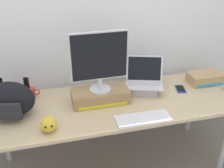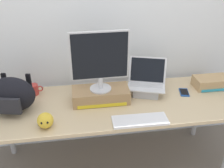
# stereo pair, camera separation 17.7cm
# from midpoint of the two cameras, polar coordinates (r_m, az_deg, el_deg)

# --- Properties ---
(ground_plane) EXTENTS (20.00, 20.00, 0.00)m
(ground_plane) POSITION_cam_midpoint_polar(r_m,az_deg,el_deg) (2.63, 2.02, -17.36)
(ground_plane) COLOR #70665B
(back_wall) EXTENTS (7.00, 0.10, 2.60)m
(back_wall) POSITION_cam_midpoint_polar(r_m,az_deg,el_deg) (2.37, 0.43, 14.12)
(back_wall) COLOR silver
(back_wall) RESTS_ON ground
(desk) EXTENTS (2.08, 0.74, 0.71)m
(desk) POSITION_cam_midpoint_polar(r_m,az_deg,el_deg) (2.21, 2.30, -5.54)
(desk) COLOR tan
(desk) RESTS_ON ground
(toner_box_yellow) EXTENTS (0.48, 0.23, 0.11)m
(toner_box_yellow) POSITION_cam_midpoint_polar(r_m,az_deg,el_deg) (2.18, -0.20, -2.49)
(toner_box_yellow) COLOR #9E7A51
(toner_box_yellow) RESTS_ON desk
(desktop_monitor) EXTENTS (0.47, 0.18, 0.50)m
(desktop_monitor) POSITION_cam_midpoint_polar(r_m,az_deg,el_deg) (2.03, -0.21, 5.38)
(desktop_monitor) COLOR silver
(desktop_monitor) RESTS_ON toner_box_yellow
(open_laptop) EXTENTS (0.38, 0.33, 0.31)m
(open_laptop) POSITION_cam_midpoint_polar(r_m,az_deg,el_deg) (2.32, 9.79, -0.56)
(open_laptop) COLOR #ADADB2
(open_laptop) RESTS_ON desk
(external_keyboard) EXTENTS (0.42, 0.16, 0.02)m
(external_keyboard) POSITION_cam_midpoint_polar(r_m,az_deg,el_deg) (1.98, 8.83, -8.04)
(external_keyboard) COLOR white
(external_keyboard) RESTS_ON desk
(messenger_backpack) EXTENTS (0.41, 0.31, 0.29)m
(messenger_backpack) POSITION_cam_midpoint_polar(r_m,az_deg,el_deg) (2.13, -19.21, -2.31)
(messenger_backpack) COLOR black
(messenger_backpack) RESTS_ON desk
(coffee_mug) EXTENTS (0.13, 0.09, 0.09)m
(coffee_mug) POSITION_cam_midpoint_polar(r_m,az_deg,el_deg) (2.36, -15.00, -1.24)
(coffee_mug) COLOR #B2332D
(coffee_mug) RESTS_ON desk
(cell_phone) EXTENTS (0.11, 0.15, 0.01)m
(cell_phone) POSITION_cam_midpoint_polar(r_m,az_deg,el_deg) (2.43, 17.76, -1.81)
(cell_phone) COLOR #19479E
(cell_phone) RESTS_ON desk
(plush_toy) EXTENTS (0.12, 0.12, 0.12)m
(plush_toy) POSITION_cam_midpoint_polar(r_m,az_deg,el_deg) (1.91, -12.06, -8.00)
(plush_toy) COLOR gold
(plush_toy) RESTS_ON desk
(toner_box_cyan) EXTENTS (0.32, 0.18, 0.10)m
(toner_box_cyan) POSITION_cam_midpoint_polar(r_m,az_deg,el_deg) (2.60, 23.07, 0.29)
(toner_box_cyan) COLOR tan
(toner_box_cyan) RESTS_ON desk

